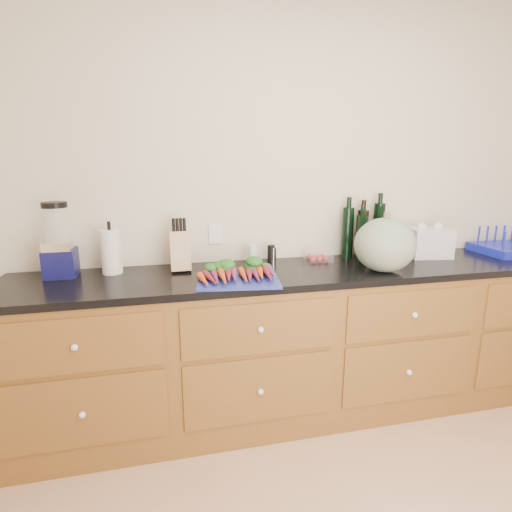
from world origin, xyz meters
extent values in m
cube|color=beige|center=(0.00, 1.62, 1.30)|extent=(4.10, 0.05, 2.60)
cube|color=brown|center=(0.00, 1.30, 0.45)|extent=(3.60, 0.60, 0.90)
cube|color=brown|center=(-1.35, 0.99, 0.72)|extent=(0.82, 0.01, 0.28)
sphere|color=white|center=(-1.35, 0.98, 0.72)|extent=(0.03, 0.03, 0.03)
cube|color=brown|center=(-1.35, 0.99, 0.36)|extent=(0.82, 0.01, 0.38)
sphere|color=white|center=(-1.35, 0.98, 0.36)|extent=(0.03, 0.03, 0.03)
cube|color=brown|center=(-0.45, 0.99, 0.72)|extent=(0.82, 0.01, 0.28)
sphere|color=white|center=(-0.45, 0.98, 0.72)|extent=(0.03, 0.03, 0.03)
cube|color=brown|center=(-0.45, 0.99, 0.36)|extent=(0.82, 0.01, 0.38)
sphere|color=white|center=(-0.45, 0.98, 0.36)|extent=(0.03, 0.03, 0.03)
cube|color=brown|center=(0.45, 0.99, 0.72)|extent=(0.82, 0.01, 0.28)
sphere|color=white|center=(0.45, 0.98, 0.72)|extent=(0.03, 0.03, 0.03)
cube|color=brown|center=(0.45, 0.99, 0.36)|extent=(0.82, 0.01, 0.38)
sphere|color=white|center=(0.45, 0.98, 0.36)|extent=(0.03, 0.03, 0.03)
cube|color=black|center=(0.00, 1.30, 0.92)|extent=(3.64, 0.62, 0.04)
cube|color=navy|center=(-0.54, 1.14, 0.95)|extent=(0.47, 0.38, 0.01)
cone|color=#CD4D18|center=(-0.72, 1.12, 0.97)|extent=(0.04, 0.20, 0.04)
cone|color=maroon|center=(-0.69, 1.12, 0.97)|extent=(0.04, 0.20, 0.04)
cone|color=#7A2652|center=(-0.66, 1.12, 0.97)|extent=(0.04, 0.20, 0.04)
cone|color=#CD4D18|center=(-0.63, 1.12, 0.97)|extent=(0.04, 0.20, 0.04)
cone|color=maroon|center=(-0.60, 1.12, 0.97)|extent=(0.04, 0.20, 0.04)
cone|color=#7A2652|center=(-0.57, 1.12, 0.97)|extent=(0.04, 0.20, 0.04)
ellipsoid|color=#1D521B|center=(-0.65, 1.27, 0.98)|extent=(0.20, 0.12, 0.06)
cone|color=#CD4D18|center=(-0.51, 1.12, 0.97)|extent=(0.04, 0.20, 0.04)
cone|color=maroon|center=(-0.48, 1.12, 0.97)|extent=(0.04, 0.20, 0.04)
cone|color=#7A2652|center=(-0.44, 1.12, 0.97)|extent=(0.04, 0.20, 0.04)
cone|color=#CD4D18|center=(-0.41, 1.12, 0.97)|extent=(0.04, 0.20, 0.04)
cone|color=maroon|center=(-0.38, 1.12, 0.97)|extent=(0.04, 0.20, 0.04)
cone|color=#7A2652|center=(-0.35, 1.12, 0.97)|extent=(0.04, 0.20, 0.04)
ellipsoid|color=#1D521B|center=(-0.43, 1.27, 0.98)|extent=(0.20, 0.12, 0.06)
ellipsoid|color=slate|center=(0.33, 1.15, 1.10)|extent=(0.35, 0.35, 0.31)
cube|color=#0F0F48|center=(-1.48, 1.46, 1.02)|extent=(0.16, 0.16, 0.15)
cube|color=silver|center=(-1.48, 1.43, 1.12)|extent=(0.14, 0.10, 0.05)
cylinder|color=white|center=(-1.48, 1.46, 1.22)|extent=(0.13, 0.13, 0.21)
cylinder|color=black|center=(-1.48, 1.46, 1.34)|extent=(0.13, 0.13, 0.03)
cylinder|color=silver|center=(-1.21, 1.46, 1.07)|extent=(0.11, 0.11, 0.25)
cube|color=tan|center=(-0.83, 1.44, 1.05)|extent=(0.11, 0.11, 0.23)
cylinder|color=silver|center=(-0.38, 1.48, 1.00)|extent=(0.05, 0.05, 0.12)
cylinder|color=black|center=(-0.26, 1.48, 1.00)|extent=(0.05, 0.05, 0.12)
cylinder|color=silver|center=(-0.25, 1.48, 0.99)|extent=(0.04, 0.04, 0.10)
cube|color=white|center=(0.05, 1.47, 0.98)|extent=(0.16, 0.13, 0.08)
cylinder|color=black|center=(0.27, 1.52, 1.11)|extent=(0.07, 0.07, 0.34)
cylinder|color=black|center=(0.38, 1.53, 1.10)|extent=(0.07, 0.07, 0.31)
cylinder|color=black|center=(0.50, 1.52, 1.12)|extent=(0.07, 0.07, 0.36)
cylinder|color=black|center=(0.34, 1.45, 1.09)|extent=(0.07, 0.07, 0.29)
cube|color=#151FB8|center=(1.46, 1.38, 0.97)|extent=(0.45, 0.36, 0.06)
camera|label=1|loc=(-0.90, -0.89, 1.57)|focal=28.00mm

